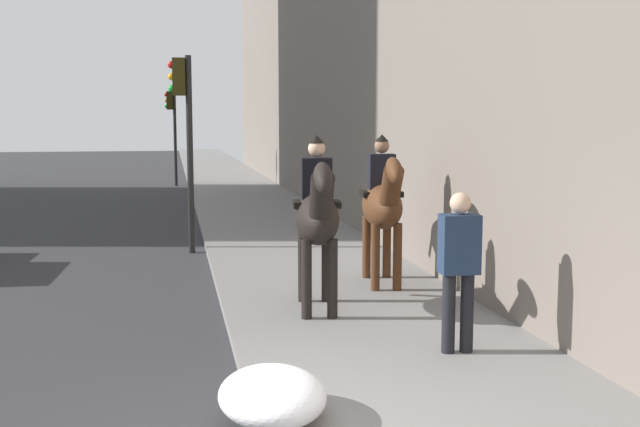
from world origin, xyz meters
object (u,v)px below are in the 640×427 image
Objects in this scene: mounted_horse_far at (383,203)px; traffic_light_far_curb at (172,122)px; pedestrian_greeting at (459,261)px; traffic_light_near_curb at (185,122)px; mounted_horse_near at (317,216)px.

traffic_light_far_curb is (19.46, 2.98, 1.16)m from mounted_horse_far.
mounted_horse_far is at bearing 1.19° from pedestrian_greeting.
traffic_light_near_curb is 1.01× the size of traffic_light_far_curb.
pedestrian_greeting is 7.94m from traffic_light_near_curb.
mounted_horse_far is 5.01m from traffic_light_near_curb.
traffic_light_near_curb is (3.99, 2.79, 1.19)m from mounted_horse_far.
traffic_light_near_curb is (5.34, 1.54, 1.18)m from mounted_horse_near.
traffic_light_far_curb reaches higher than mounted_horse_far.
mounted_horse_far is at bearing -171.30° from traffic_light_far_curb.
traffic_light_near_curb is at bearing 23.22° from pedestrian_greeting.
pedestrian_greeting is 23.03m from traffic_light_far_curb.
traffic_light_near_curb reaches higher than mounted_horse_near.
mounted_horse_near reaches higher than pedestrian_greeting.
mounted_horse_far is at bearing 144.14° from mounted_horse_near.
traffic_light_far_curb is at bearing 10.40° from pedestrian_greeting.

